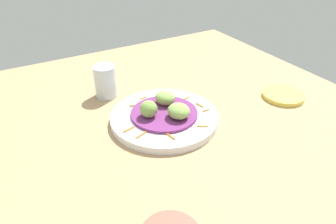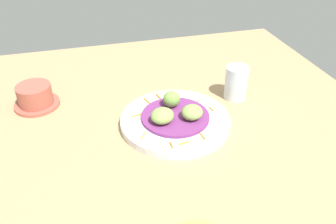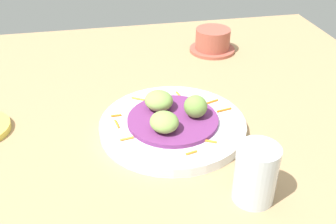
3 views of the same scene
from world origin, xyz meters
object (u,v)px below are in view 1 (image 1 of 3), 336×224
Objects in this scene: guac_scoop_right at (179,111)px; side_plate_small at (283,95)px; guac_scoop_left at (165,98)px; guac_scoop_center at (149,109)px; main_plate at (164,118)px; water_glass at (105,81)px.

side_plate_small is (33.52, -2.62, -3.81)cm from guac_scoop_right.
guac_scoop_left is 0.94× the size of guac_scoop_right.
guac_scoop_center is 7.25cm from guac_scoop_right.
main_plate is 36.00cm from side_plate_small.
guac_scoop_left is 19.01cm from water_glass.
main_plate reaches higher than side_plate_small.
main_plate is 5.14× the size of guac_scoop_left.
guac_scoop_left is 1.22× the size of guac_scoop_center.
guac_scoop_left is at bearing 87.22° from guac_scoop_right.
guac_scoop_center reaches higher than side_plate_small.
water_glass reaches higher than side_plate_small.
guac_scoop_right is at bearing 175.54° from side_plate_small.
main_plate is at bearing 117.22° from guac_scoop_right.
side_plate_small is (35.43, -6.34, -0.33)cm from main_plate.
guac_scoop_left is at bearing 27.22° from guac_scoop_center.
guac_scoop_right reaches higher than side_plate_small.
guac_scoop_right is (6.09, -3.92, -0.33)cm from guac_scoop_center.
guac_scoop_center is 0.77× the size of guac_scoop_right.
side_plate_small is (33.17, -9.86, -3.75)cm from guac_scoop_left.
guac_scoop_right is 0.61× the size of water_glass.
guac_scoop_left is 7.25cm from guac_scoop_right.
guac_scoop_center is at bearing 177.22° from main_plate.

